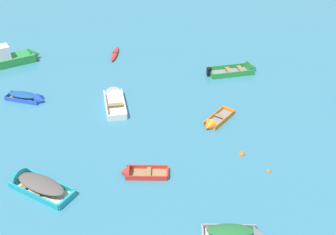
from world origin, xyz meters
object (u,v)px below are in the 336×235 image
at_px(rowboat_orange_outer_left, 213,123).
at_px(rowboat_white_cluster_inner, 114,97).
at_px(motor_launch_green_center, 10,58).
at_px(rowboat_blue_near_right, 30,98).
at_px(mooring_buoy_outer_edge, 269,171).
at_px(rowboat_red_near_left, 134,173).
at_px(kayak_red_far_right, 115,54).
at_px(rowboat_grey_back_row_left, 240,233).
at_px(rowboat_green_near_camera, 242,70).
at_px(mooring_buoy_trailing, 242,154).
at_px(rowboat_turquoise_back_row_center, 32,182).

xyz_separation_m(rowboat_orange_outer_left, rowboat_white_cluster_inner, (-7.38, 4.41, 0.07)).
bearing_deg(motor_launch_green_center, rowboat_blue_near_right, -67.58).
xyz_separation_m(motor_launch_green_center, mooring_buoy_outer_edge, (19.67, -17.61, -0.62)).
relative_size(rowboat_white_cluster_inner, rowboat_red_near_left, 1.49).
height_order(rowboat_orange_outer_left, rowboat_red_near_left, rowboat_red_near_left).
bearing_deg(motor_launch_green_center, rowboat_white_cluster_inner, -38.04).
bearing_deg(rowboat_white_cluster_inner, kayak_red_far_right, 89.83).
xyz_separation_m(rowboat_grey_back_row_left, kayak_red_far_right, (-6.79, 23.78, -0.15)).
relative_size(kayak_red_far_right, mooring_buoy_outer_edge, 11.33).
height_order(rowboat_red_near_left, motor_launch_green_center, motor_launch_green_center).
bearing_deg(kayak_red_far_right, rowboat_blue_near_right, -129.98).
relative_size(rowboat_blue_near_right, rowboat_green_near_camera, 0.73).
bearing_deg(rowboat_green_near_camera, motor_launch_green_center, 169.95).
bearing_deg(mooring_buoy_outer_edge, rowboat_green_near_camera, 83.47).
xyz_separation_m(rowboat_blue_near_right, motor_launch_green_center, (-2.93, 7.10, 0.34)).
xyz_separation_m(rowboat_orange_outer_left, rowboat_grey_back_row_left, (-0.57, -10.77, 0.15)).
relative_size(rowboat_green_near_camera, mooring_buoy_outer_edge, 16.33).
xyz_separation_m(rowboat_red_near_left, mooring_buoy_trailing, (7.29, 1.38, -0.16)).
height_order(rowboat_blue_near_right, rowboat_green_near_camera, rowboat_green_near_camera).
xyz_separation_m(rowboat_orange_outer_left, rowboat_blue_near_right, (-14.16, 4.90, 0.12)).
xyz_separation_m(rowboat_orange_outer_left, mooring_buoy_trailing, (1.27, -3.72, -0.15)).
distance_m(mooring_buoy_outer_edge, mooring_buoy_trailing, 2.30).
bearing_deg(mooring_buoy_trailing, rowboat_red_near_left, -169.27).
relative_size(motor_launch_green_center, mooring_buoy_trailing, 13.88).
height_order(rowboat_blue_near_right, motor_launch_green_center, motor_launch_green_center).
height_order(rowboat_grey_back_row_left, rowboat_blue_near_right, rowboat_grey_back_row_left).
xyz_separation_m(rowboat_orange_outer_left, rowboat_green_near_camera, (4.16, 8.23, 0.08)).
bearing_deg(rowboat_grey_back_row_left, rowboat_orange_outer_left, 86.98).
relative_size(rowboat_blue_near_right, kayak_red_far_right, 1.05).
bearing_deg(rowboat_turquoise_back_row_center, rowboat_blue_near_right, 100.34).
bearing_deg(rowboat_green_near_camera, rowboat_orange_outer_left, -116.83).
distance_m(rowboat_red_near_left, mooring_buoy_outer_edge, 8.61).
distance_m(rowboat_blue_near_right, rowboat_white_cluster_inner, 6.79).
bearing_deg(rowboat_turquoise_back_row_center, rowboat_orange_outer_left, 24.69).
distance_m(kayak_red_far_right, rowboat_red_near_left, 18.16).
bearing_deg(rowboat_red_near_left, motor_launch_green_center, 122.91).
height_order(rowboat_blue_near_right, kayak_red_far_right, rowboat_blue_near_right).
relative_size(rowboat_green_near_camera, mooring_buoy_trailing, 11.50).
distance_m(rowboat_blue_near_right, kayak_red_far_right, 10.58).
distance_m(rowboat_orange_outer_left, rowboat_blue_near_right, 14.98).
bearing_deg(kayak_red_far_right, rowboat_red_near_left, -85.76).
relative_size(rowboat_orange_outer_left, motor_launch_green_center, 0.53).
bearing_deg(rowboat_white_cluster_inner, rowboat_turquoise_back_row_center, -115.81).
bearing_deg(motor_launch_green_center, mooring_buoy_outer_edge, -41.85).
xyz_separation_m(rowboat_orange_outer_left, motor_launch_green_center, (-17.08, 12.00, 0.47)).
bearing_deg(rowboat_red_near_left, rowboat_blue_near_right, 129.14).
bearing_deg(rowboat_turquoise_back_row_center, rowboat_white_cluster_inner, 64.19).
bearing_deg(kayak_red_far_right, rowboat_orange_outer_left, -60.51).
bearing_deg(rowboat_white_cluster_inner, mooring_buoy_outer_edge, -45.16).
bearing_deg(rowboat_orange_outer_left, rowboat_blue_near_right, 160.90).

